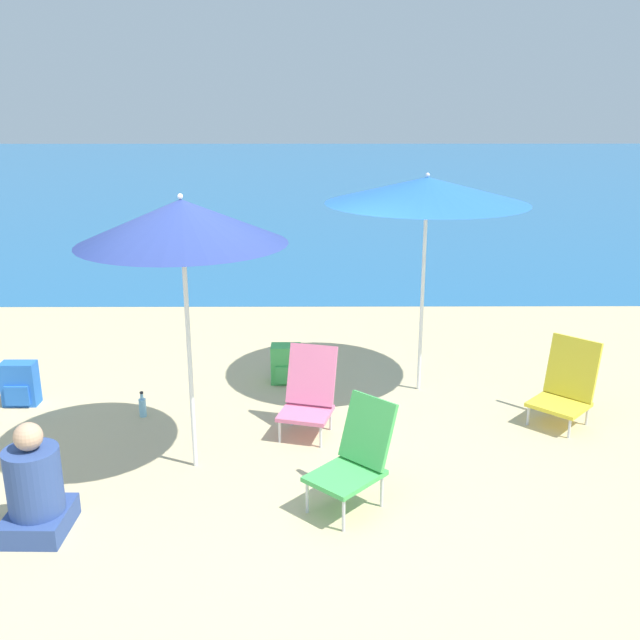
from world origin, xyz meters
name	(u,v)px	position (x,y,z in m)	size (l,w,h in m)	color
ground_plane	(228,485)	(0.00, 0.00, 0.00)	(60.00, 60.00, 0.00)	#D1BA89
sea_water	(299,172)	(0.00, 24.99, 0.00)	(60.00, 40.00, 0.01)	#23669E
beach_umbrella_navy	(182,222)	(-0.30, 0.31, 2.01)	(1.58, 1.58, 2.22)	white
beach_umbrella_blue	(427,191)	(1.75, 1.92, 2.04)	(1.96, 1.96, 2.21)	white
beach_chair_yellow	(566,384)	(3.00, 1.15, 0.36)	(0.68, 0.69, 0.78)	silver
beach_chair_pink	(309,392)	(0.63, 0.95, 0.37)	(0.56, 0.62, 0.77)	silver
beach_chair_green	(356,455)	(0.98, -0.27, 0.40)	(0.71, 0.72, 0.79)	silver
person_seated_near	(35,490)	(-1.23, -0.62, 0.32)	(0.42, 0.49, 0.82)	#334C8C
backpack_green	(286,364)	(0.37, 2.11, 0.20)	(0.31, 0.25, 0.41)	#47B756
backpack_blue	(20,384)	(-2.21, 1.55, 0.21)	(0.33, 0.21, 0.44)	blue
water_bottle	(143,407)	(-0.95, 1.26, 0.10)	(0.07, 0.07, 0.25)	#8CCCEA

